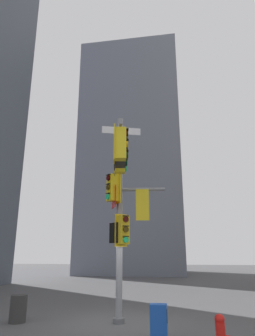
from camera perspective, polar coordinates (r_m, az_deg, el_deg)
name	(u,v)px	position (r m, az deg, el deg)	size (l,w,h in m)	color
ground	(119,323)	(11.34, -1.66, -27.28)	(120.00, 120.00, 0.00)	#474749
building_mid_block	(134,160)	(40.62, 1.27, 1.56)	(12.20, 12.20, 28.93)	slate
signal_pole_assembly	(122,192)	(10.69, -1.01, -4.50)	(2.28, 3.09, 7.45)	gray
fire_hydrant	(221,334)	(8.23, 17.22, -27.72)	(0.33, 0.23, 0.88)	red
newspaper_box	(159,323)	(8.99, 5.95, -27.15)	(0.45, 0.36, 0.94)	#194CB2
trash_bin	(18,309)	(11.94, -19.96, -23.70)	(0.56, 0.56, 0.88)	#2D2D2D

